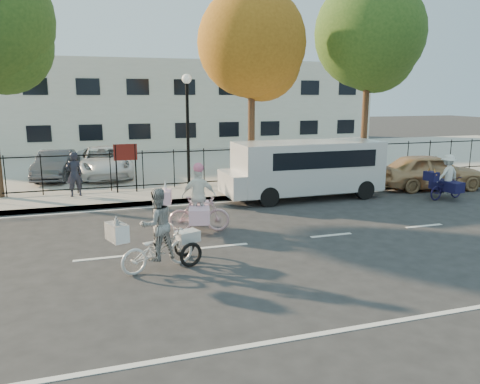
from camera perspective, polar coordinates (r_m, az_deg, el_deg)
name	(u,v)px	position (r m, az deg, el deg)	size (l,w,h in m)	color
ground	(224,246)	(11.81, -1.92, -6.61)	(120.00, 120.00, 0.00)	#333334
road_markings	(224,246)	(11.81, -1.92, -6.59)	(60.00, 9.52, 0.01)	silver
curb	(185,201)	(16.54, -6.69, -1.05)	(60.00, 0.10, 0.15)	#A8A399
sidewalk	(180,195)	(17.55, -7.36, -0.32)	(60.00, 2.20, 0.15)	#A8A399
parking_lot	(150,162)	(26.22, -10.90, 3.58)	(60.00, 15.60, 0.15)	#A8A399
iron_fence	(174,168)	(18.46, -8.04, 2.87)	(58.00, 0.06, 1.50)	black
building	(132,105)	(35.93, -13.06, 10.34)	(34.00, 10.00, 6.00)	silver
lamppost	(187,111)	(17.95, -6.43, 9.76)	(0.36, 0.36, 4.33)	black
street_sign	(126,158)	(17.78, -13.77, 3.99)	(0.85, 0.06, 1.80)	black
zebra_trike	(158,238)	(10.27, -10.01, -5.59)	(2.08, 1.36, 1.80)	white
unicorn_bike	(198,207)	(12.88, -5.16, -1.78)	(1.96, 1.40, 1.93)	#D8A4AC
bull_bike	(446,182)	(18.45, 23.85, 1.17)	(1.79, 1.24, 1.63)	#151038
white_van	(305,167)	(17.17, 7.94, 3.02)	(5.82, 2.03, 2.07)	silver
gold_sedan	(430,171)	(20.21, 22.15, 2.35)	(1.69, 4.20, 1.43)	tan
pedestrian	(74,174)	(17.66, -19.55, 2.06)	(0.58, 0.38, 1.60)	black
lot_car_b	(103,162)	(21.65, -16.35, 3.56)	(2.18, 4.72, 1.31)	white
lot_car_c	(56,165)	(21.65, -21.56, 3.09)	(1.29, 3.70, 1.22)	#4C4D54
lot_car_d	(330,155)	(23.42, 10.88, 4.47)	(1.60, 3.97, 1.35)	#9B9DA2
tree_mid	(255,48)	(19.32, 1.80, 17.11)	(4.30, 4.30, 7.88)	#442D1D
tree_east	(371,39)	(21.97, 15.70, 17.50)	(4.73, 4.73, 8.67)	#442D1D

